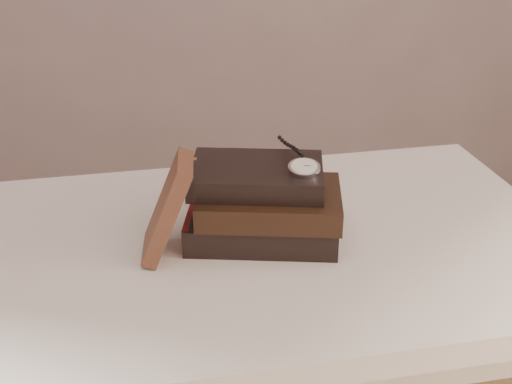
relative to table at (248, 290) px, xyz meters
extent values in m
cube|color=white|center=(0.00, 0.00, 0.07)|extent=(1.00, 0.60, 0.04)
cube|color=white|center=(0.00, 0.00, 0.01)|extent=(0.88, 0.49, 0.08)
cylinder|color=white|center=(-0.45, 0.25, -0.30)|extent=(0.05, 0.05, 0.71)
cylinder|color=white|center=(0.45, 0.25, -0.30)|extent=(0.05, 0.05, 0.71)
cube|color=black|center=(0.03, 0.01, 0.11)|extent=(0.26, 0.21, 0.04)
cube|color=beige|center=(0.03, 0.01, 0.11)|extent=(0.25, 0.20, 0.03)
cube|color=gold|center=(-0.07, 0.06, 0.11)|extent=(0.01, 0.01, 0.04)
cube|color=maroon|center=(-0.08, 0.04, 0.11)|extent=(0.05, 0.14, 0.04)
cube|color=black|center=(0.03, 0.00, 0.15)|extent=(0.24, 0.20, 0.04)
cube|color=beige|center=(0.04, 0.00, 0.15)|extent=(0.23, 0.18, 0.03)
cube|color=gold|center=(-0.06, 0.05, 0.15)|extent=(0.01, 0.01, 0.04)
cube|color=black|center=(0.02, 0.02, 0.19)|extent=(0.23, 0.18, 0.03)
cube|color=beige|center=(0.02, 0.02, 0.19)|extent=(0.22, 0.17, 0.03)
cube|color=gold|center=(-0.07, 0.07, 0.19)|extent=(0.01, 0.01, 0.03)
cube|color=#432419|center=(-0.12, -0.02, 0.17)|extent=(0.09, 0.10, 0.15)
cylinder|color=silver|center=(0.08, -0.02, 0.21)|extent=(0.06, 0.06, 0.02)
cylinder|color=white|center=(0.08, -0.02, 0.22)|extent=(0.05, 0.05, 0.01)
torus|color=silver|center=(0.08, -0.02, 0.22)|extent=(0.05, 0.05, 0.01)
cylinder|color=silver|center=(0.09, 0.01, 0.21)|extent=(0.01, 0.01, 0.01)
cube|color=black|center=(0.08, -0.01, 0.22)|extent=(0.00, 0.01, 0.00)
cube|color=black|center=(0.09, -0.02, 0.22)|extent=(0.01, 0.00, 0.00)
sphere|color=black|center=(0.09, 0.02, 0.22)|extent=(0.01, 0.01, 0.01)
sphere|color=black|center=(0.09, 0.03, 0.22)|extent=(0.01, 0.01, 0.01)
sphere|color=black|center=(0.08, 0.04, 0.22)|extent=(0.01, 0.01, 0.01)
sphere|color=black|center=(0.08, 0.05, 0.22)|extent=(0.01, 0.01, 0.01)
sphere|color=black|center=(0.08, 0.06, 0.22)|extent=(0.01, 0.01, 0.01)
sphere|color=black|center=(0.08, 0.07, 0.22)|extent=(0.01, 0.01, 0.01)
sphere|color=black|center=(0.08, 0.08, 0.22)|extent=(0.01, 0.01, 0.01)
sphere|color=black|center=(0.08, 0.09, 0.22)|extent=(0.01, 0.01, 0.01)
sphere|color=black|center=(0.07, 0.10, 0.22)|extent=(0.01, 0.01, 0.01)
torus|color=silver|center=(-0.06, 0.11, 0.16)|extent=(0.05, 0.02, 0.05)
torus|color=silver|center=(-0.01, 0.09, 0.16)|extent=(0.05, 0.02, 0.05)
cylinder|color=silver|center=(-0.03, 0.10, 0.16)|extent=(0.01, 0.01, 0.00)
cylinder|color=silver|center=(-0.06, 0.16, 0.15)|extent=(0.03, 0.10, 0.02)
cylinder|color=silver|center=(0.02, 0.14, 0.15)|extent=(0.03, 0.10, 0.02)
camera|label=1|loc=(-0.18, -0.91, 0.62)|focal=48.68mm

